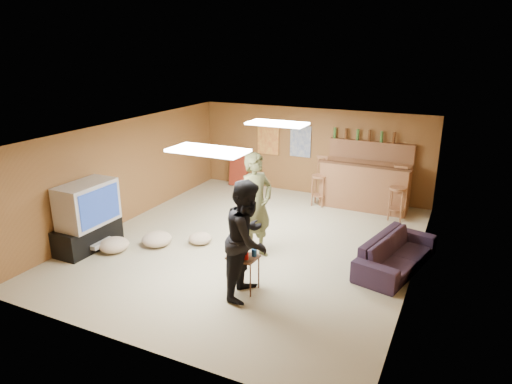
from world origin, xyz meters
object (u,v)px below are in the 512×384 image
at_px(person_olive, 256,206).
at_px(sofa, 396,253).
at_px(person_black, 248,239).
at_px(tv_body, 87,204).
at_px(bar_counter, 364,186).
at_px(tray_table, 243,273).

xyz_separation_m(person_olive, sofa, (2.38, 0.63, -0.69)).
relative_size(person_black, sofa, 0.95).
height_order(tv_body, person_black, person_black).
distance_m(person_olive, person_black, 1.30).
xyz_separation_m(bar_counter, person_black, (-0.73, -4.65, 0.37)).
bearing_deg(bar_counter, person_olive, -108.92).
distance_m(sofa, tray_table, 2.72).
height_order(tv_body, person_olive, person_olive).
bearing_deg(person_black, bar_counter, -13.68).
bearing_deg(bar_counter, sofa, -66.77).
xyz_separation_m(person_olive, person_black, (0.44, -1.22, -0.05)).
bearing_deg(person_black, tray_table, 53.90).
bearing_deg(tray_table, person_olive, 105.65).
bearing_deg(tv_body, sofa, 17.18).
height_order(tv_body, tray_table, tv_body).
distance_m(tv_body, person_olive, 3.15).
relative_size(tv_body, tray_table, 1.89).
bearing_deg(tv_body, tray_table, -2.13).
distance_m(person_black, sofa, 2.75).
bearing_deg(bar_counter, tv_body, -133.00).
bearing_deg(tray_table, sofa, 40.84).
xyz_separation_m(person_olive, tray_table, (0.32, -1.14, -0.69)).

